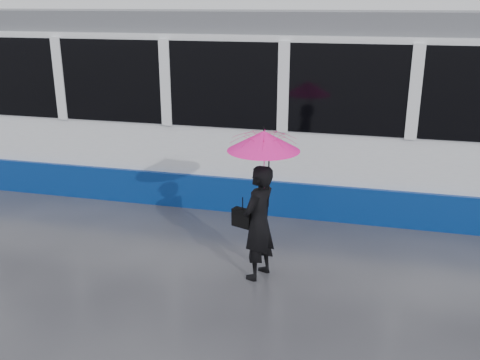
# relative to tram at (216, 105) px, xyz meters

# --- Properties ---
(ground) EXTENTS (90.00, 90.00, 0.00)m
(ground) POSITION_rel_tram_xyz_m (0.25, -2.50, -1.64)
(ground) COLOR #2F2F34
(ground) RESTS_ON ground
(rails) EXTENTS (34.00, 1.51, 0.02)m
(rails) POSITION_rel_tram_xyz_m (0.25, -0.00, -1.63)
(rails) COLOR #3F3D38
(rails) RESTS_ON ground
(tram) EXTENTS (26.00, 2.56, 3.35)m
(tram) POSITION_rel_tram_xyz_m (0.00, 0.00, 0.00)
(tram) COLOR white
(tram) RESTS_ON ground
(woman) EXTENTS (0.55, 0.66, 1.55)m
(woman) POSITION_rel_tram_xyz_m (1.58, -3.39, -0.86)
(woman) COLOR black
(woman) RESTS_ON ground
(umbrella) EXTENTS (1.17, 1.17, 1.05)m
(umbrella) POSITION_rel_tram_xyz_m (1.63, -3.39, 0.06)
(umbrella) COLOR #FF159C
(umbrella) RESTS_ON ground
(handbag) EXTENTS (0.30, 0.21, 0.42)m
(handbag) POSITION_rel_tram_xyz_m (1.36, -3.37, -0.82)
(handbag) COLOR black
(handbag) RESTS_ON ground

